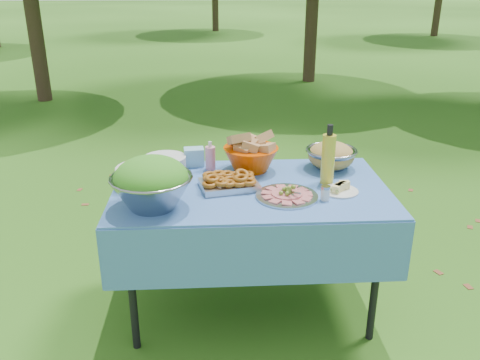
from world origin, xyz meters
name	(u,v)px	position (x,y,z in m)	size (l,w,h in m)	color
ground	(250,306)	(0.00, 0.00, 0.00)	(80.00, 80.00, 0.00)	#19390A
picnic_table	(250,250)	(0.00, 0.00, 0.38)	(1.46, 0.86, 0.76)	#78C3E6
salad_bowl	(151,183)	(-0.50, -0.22, 0.89)	(0.39, 0.39, 0.26)	gray
pasta_bowl_white	(141,172)	(-0.59, 0.07, 0.84)	(0.27, 0.27, 0.15)	silver
plate_stack	(165,163)	(-0.48, 0.30, 0.80)	(0.25, 0.25, 0.08)	silver
wipes_box	(194,157)	(-0.31, 0.36, 0.81)	(0.12, 0.08, 0.10)	#83C3DE
sanitizer_bottle	(210,155)	(-0.21, 0.29, 0.84)	(0.06, 0.06, 0.17)	pink
bread_bowl	(251,153)	(0.02, 0.26, 0.87)	(0.32, 0.32, 0.21)	#CF4000
pasta_bowl_steel	(331,155)	(0.49, 0.27, 0.84)	(0.29, 0.29, 0.16)	gray
fried_tray	(229,182)	(-0.12, 0.00, 0.80)	(0.30, 0.21, 0.07)	#B9BABF
charcuterie_platter	(287,190)	(0.17, -0.14, 0.80)	(0.32, 0.32, 0.07)	#B2B5B9
oil_bottle	(328,154)	(0.42, 0.04, 0.92)	(0.07, 0.07, 0.33)	gold
cheese_plate	(340,187)	(0.46, -0.09, 0.79)	(0.19, 0.19, 0.05)	silver
shaker	(325,193)	(0.36, -0.18, 0.80)	(0.05, 0.05, 0.08)	silver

